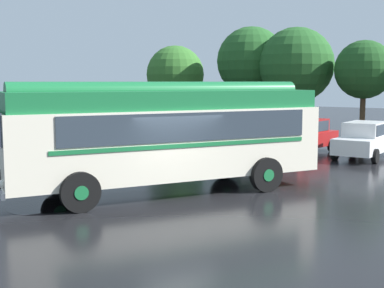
# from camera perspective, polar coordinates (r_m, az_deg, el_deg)

# --- Properties ---
(ground_plane) EXTENTS (120.00, 120.00, 0.00)m
(ground_plane) POSITION_cam_1_polar(r_m,az_deg,el_deg) (16.04, -2.69, -5.91)
(ground_plane) COLOR black
(vintage_bus) EXTENTS (7.22, 9.93, 3.49)m
(vintage_bus) POSITION_cam_1_polar(r_m,az_deg,el_deg) (16.69, -2.83, 1.18)
(vintage_bus) COLOR silver
(vintage_bus) RESTS_ON ground
(car_near_left) EXTENTS (2.26, 4.34, 1.66)m
(car_near_left) POSITION_cam_1_polar(r_m,az_deg,el_deg) (28.57, 0.60, 1.37)
(car_near_left) COLOR #144C28
(car_near_left) RESTS_ON ground
(car_mid_left) EXTENTS (2.21, 4.32, 1.66)m
(car_mid_left) POSITION_cam_1_polar(r_m,az_deg,el_deg) (27.39, 6.16, 1.10)
(car_mid_left) COLOR #4C5156
(car_mid_left) RESTS_ON ground
(car_mid_right) EXTENTS (2.35, 4.38, 1.66)m
(car_mid_right) POSITION_cam_1_polar(r_m,az_deg,el_deg) (26.79, 11.87, 0.87)
(car_mid_right) COLOR maroon
(car_mid_right) RESTS_ON ground
(car_far_right) EXTENTS (2.01, 4.23, 1.66)m
(car_far_right) POSITION_cam_1_polar(r_m,az_deg,el_deg) (25.56, 17.88, 0.42)
(car_far_right) COLOR silver
(car_far_right) RESTS_ON ground
(tree_far_left) EXTENTS (4.09, 4.09, 6.03)m
(tree_far_left) POSITION_cam_1_polar(r_m,az_deg,el_deg) (38.30, -1.95, 7.53)
(tree_far_left) COLOR #4C3823
(tree_far_left) RESTS_ON ground
(tree_left_of_centre) EXTENTS (4.59, 4.59, 7.14)m
(tree_left_of_centre) POSITION_cam_1_polar(r_m,az_deg,el_deg) (36.38, 6.14, 8.80)
(tree_left_of_centre) COLOR #4C3823
(tree_left_of_centre) RESTS_ON ground
(tree_centre) EXTENTS (4.74, 4.74, 6.90)m
(tree_centre) POSITION_cam_1_polar(r_m,az_deg,el_deg) (34.72, 11.12, 8.36)
(tree_centre) COLOR #4C3823
(tree_centre) RESTS_ON ground
(tree_right_of_centre) EXTENTS (3.43, 3.43, 5.90)m
(tree_right_of_centre) POSITION_cam_1_polar(r_m,az_deg,el_deg) (33.10, 17.89, 7.57)
(tree_right_of_centre) COLOR #4C3823
(tree_right_of_centre) RESTS_ON ground
(traffic_cone) EXTENTS (0.36, 0.36, 0.55)m
(traffic_cone) POSITION_cam_1_polar(r_m,az_deg,el_deg) (18.09, -13.12, -3.74)
(traffic_cone) COLOR orange
(traffic_cone) RESTS_ON ground
(puddle_patch) EXTENTS (2.09, 2.09, 0.01)m
(puddle_patch) POSITION_cam_1_polar(r_m,az_deg,el_deg) (15.66, -15.48, -6.43)
(puddle_patch) COLOR black
(puddle_patch) RESTS_ON ground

